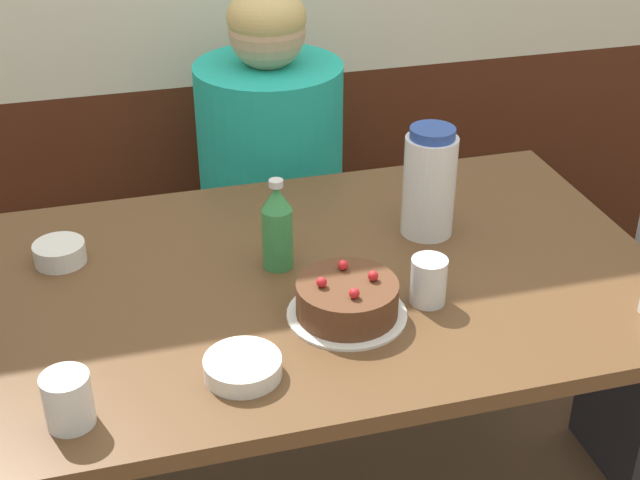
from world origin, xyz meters
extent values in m
cube|color=#4C2314|center=(0.00, 1.05, 0.41)|extent=(4.80, 0.04, 0.81)
cube|color=#56331E|center=(0.00, 0.83, 0.21)|extent=(2.04, 0.38, 0.43)
cube|color=brown|center=(0.00, 0.00, 0.75)|extent=(1.37, 0.89, 0.03)
cube|color=brown|center=(-0.63, 0.39, 0.37)|extent=(0.06, 0.06, 0.73)
cube|color=brown|center=(0.63, 0.39, 0.37)|extent=(0.06, 0.06, 0.73)
cylinder|color=white|center=(-0.01, -0.16, 0.77)|extent=(0.23, 0.23, 0.01)
cylinder|color=#56331E|center=(-0.01, -0.16, 0.81)|extent=(0.19, 0.19, 0.07)
sphere|color=red|center=(0.04, -0.16, 0.85)|extent=(0.02, 0.02, 0.02)
sphere|color=red|center=(0.00, -0.11, 0.85)|extent=(0.02, 0.02, 0.02)
sphere|color=red|center=(-0.05, -0.15, 0.85)|extent=(0.02, 0.02, 0.02)
sphere|color=red|center=(-0.01, -0.21, 0.85)|extent=(0.02, 0.02, 0.02)
cylinder|color=white|center=(0.26, 0.11, 0.88)|extent=(0.11, 0.11, 0.22)
cylinder|color=#28479E|center=(0.26, 0.11, 1.00)|extent=(0.10, 0.10, 0.02)
cylinder|color=#388E4C|center=(-0.09, 0.06, 0.83)|extent=(0.06, 0.06, 0.13)
cone|color=#388E4C|center=(-0.09, 0.06, 0.93)|extent=(0.06, 0.06, 0.05)
cylinder|color=silver|center=(-0.09, 0.06, 0.96)|extent=(0.03, 0.03, 0.01)
cylinder|color=white|center=(-0.53, 0.19, 0.79)|extent=(0.11, 0.11, 0.04)
cylinder|color=white|center=(-0.23, -0.28, 0.78)|extent=(0.14, 0.14, 0.03)
cylinder|color=silver|center=(-0.52, -0.33, 0.81)|extent=(0.08, 0.08, 0.09)
cylinder|color=silver|center=(0.16, -0.15, 0.82)|extent=(0.07, 0.07, 0.09)
cube|color=#33333D|center=(0.04, 0.70, 0.23)|extent=(0.30, 0.34, 0.45)
cylinder|color=#1EB2A3|center=(0.04, 0.70, 0.71)|extent=(0.40, 0.40, 0.52)
sphere|color=tan|center=(0.04, 0.70, 1.06)|extent=(0.20, 0.20, 0.20)
ellipsoid|color=tan|center=(0.04, 0.70, 1.10)|extent=(0.20, 0.20, 0.15)
camera|label=1|loc=(-0.42, -1.49, 1.74)|focal=50.00mm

